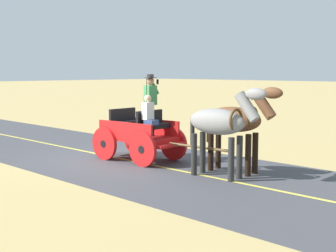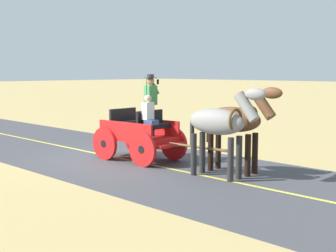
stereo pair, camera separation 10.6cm
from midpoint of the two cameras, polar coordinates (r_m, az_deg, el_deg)
ground_plane at (r=14.20m, az=-6.28°, el=-3.90°), size 200.00×200.00×0.00m
road_surface at (r=14.20m, az=-6.28°, el=-3.88°), size 5.56×160.00×0.01m
road_centre_stripe at (r=14.20m, az=-6.28°, el=-3.86°), size 0.12×160.00×0.00m
horse_drawn_carriage at (r=13.72m, az=-3.51°, el=-0.79°), size 1.57×4.52×2.50m
horse_near_side at (r=12.06m, az=8.07°, el=0.56°), size 0.73×2.14×2.21m
horse_off_side at (r=11.46m, az=6.10°, el=0.26°), size 0.68×2.14×2.21m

